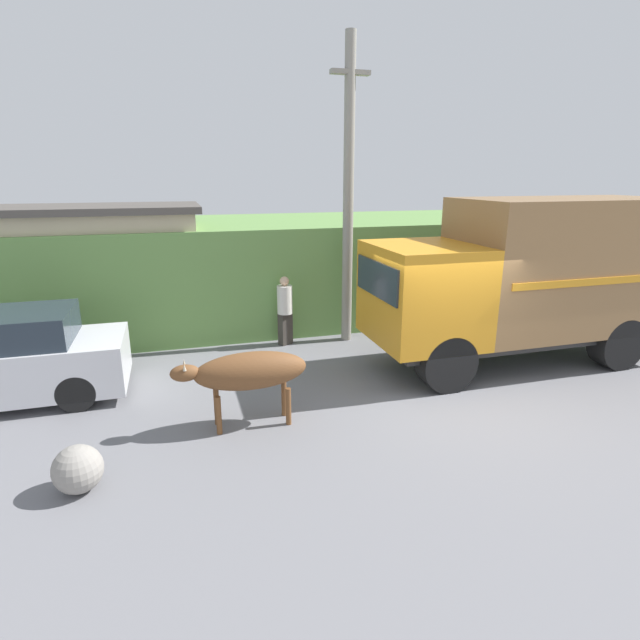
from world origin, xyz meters
TOP-DOWN VIEW (x-y plane):
  - ground_plane at (0.00, 0.00)m, footprint 60.00×60.00m
  - hillside_embankment at (0.00, 6.54)m, footprint 32.00×5.13m
  - building_backdrop at (-6.64, 5.32)m, footprint 4.96×2.70m
  - cargo_truck at (2.35, 1.02)m, footprint 6.57×2.31m
  - brown_cow at (-3.85, -0.21)m, footprint 2.17×0.62m
  - parked_suv at (-7.96, 1.92)m, footprint 4.23×1.75m
  - pedestrian_on_hill at (-2.39, 3.63)m, footprint 0.49×0.49m
  - utility_pole at (-0.84, 3.57)m, footprint 0.90×0.25m
  - roadside_rock at (-6.26, -1.38)m, footprint 0.64×0.64m

SIDE VIEW (x-z plane):
  - ground_plane at x=0.00m, z-range 0.00..0.00m
  - roadside_rock at x=-6.26m, z-range 0.00..0.64m
  - parked_suv at x=-7.96m, z-range -0.03..1.63m
  - pedestrian_on_hill at x=-2.39m, z-range 0.08..1.76m
  - brown_cow at x=-3.85m, z-range 0.31..1.57m
  - hillside_embankment at x=0.00m, z-range 0.00..2.74m
  - building_backdrop at x=-6.64m, z-range 0.01..3.31m
  - cargo_truck at x=2.35m, z-range 0.16..3.68m
  - utility_pole at x=-0.84m, z-range 0.11..7.08m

